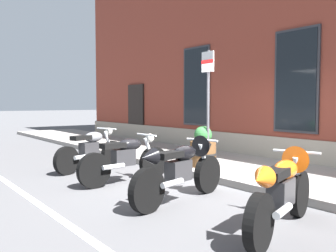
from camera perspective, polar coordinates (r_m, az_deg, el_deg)
ground_plane at (r=7.34m, az=6.42°, el=-8.72°), size 140.00×140.00×0.00m
sidewalk at (r=8.37m, az=13.69°, el=-6.77°), size 27.77×2.90×0.14m
lane_stripe at (r=5.69m, az=-18.25°, el=-12.49°), size 27.77×0.12×0.01m
motorcycle_grey_naked at (r=8.69m, az=-11.92°, el=-3.63°), size 0.83×1.97×0.96m
motorcycle_black_naked at (r=7.18m, az=-6.53°, el=-5.12°), size 0.62×2.04×0.94m
motorcycle_black_sport at (r=5.84m, az=2.49°, el=-6.33°), size 0.75×2.16×1.02m
motorcycle_orange_sport at (r=4.74m, az=17.79°, el=-8.95°), size 0.86×2.07×1.00m
parking_sign at (r=8.04m, az=6.27°, el=5.23°), size 0.36×0.07×2.57m
barrel_planter at (r=8.25m, az=5.50°, el=-3.65°), size 0.62×0.62×0.91m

